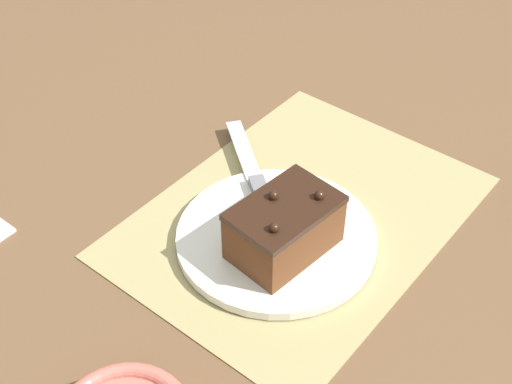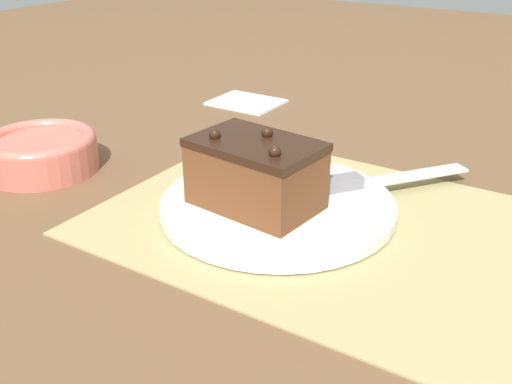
% 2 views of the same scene
% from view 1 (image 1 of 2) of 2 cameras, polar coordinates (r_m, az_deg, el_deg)
% --- Properties ---
extents(ground_plane, '(3.00, 3.00, 0.00)m').
position_cam_1_polar(ground_plane, '(0.92, 3.53, -1.97)').
color(ground_plane, brown).
extents(placemat_woven, '(0.46, 0.34, 0.00)m').
position_cam_1_polar(placemat_woven, '(0.92, 3.54, -1.88)').
color(placemat_woven, tan).
rests_on(placemat_woven, ground_plane).
extents(cake_plate, '(0.25, 0.25, 0.01)m').
position_cam_1_polar(cake_plate, '(0.88, 1.64, -3.66)').
color(cake_plate, white).
rests_on(cake_plate, placemat_woven).
extents(chocolate_cake, '(0.14, 0.10, 0.08)m').
position_cam_1_polar(chocolate_cake, '(0.83, 2.28, -2.83)').
color(chocolate_cake, brown).
rests_on(chocolate_cake, cake_plate).
extents(serving_knife, '(0.14, 0.17, 0.01)m').
position_cam_1_polar(serving_knife, '(0.94, -0.05, 1.03)').
color(serving_knife, slate).
rests_on(serving_knife, cake_plate).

